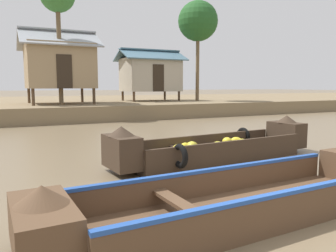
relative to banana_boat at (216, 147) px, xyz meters
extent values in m
plane|color=#726047|center=(-1.39, 5.89, -0.33)|extent=(300.00, 300.00, 0.00)
cube|color=#7F6B4C|center=(-1.39, 19.75, 0.08)|extent=(160.00, 20.00, 0.82)
cube|color=#3D2D21|center=(0.02, -0.01, -0.27)|extent=(4.65, 1.59, 0.12)
cube|color=#3D2D21|center=(-0.03, 0.55, 0.01)|extent=(4.56, 0.47, 0.44)
cube|color=#3D2D21|center=(0.07, -0.57, 0.01)|extent=(4.56, 0.47, 0.44)
cube|color=#3D2D21|center=(2.55, 0.21, 0.13)|extent=(0.61, 1.06, 0.68)
cone|color=#3D2D21|center=(2.55, 0.21, 0.57)|extent=(0.61, 0.61, 0.20)
cube|color=#3D2D21|center=(-2.52, -0.22, 0.13)|extent=(0.61, 1.06, 0.68)
cone|color=#3D2D21|center=(-2.52, -0.22, 0.57)|extent=(0.61, 0.61, 0.20)
cube|color=#3D2D21|center=(-0.95, -0.09, 0.03)|extent=(0.29, 1.10, 0.05)
torus|color=black|center=(1.49, 0.80, 0.05)|extent=(0.16, 0.53, 0.52)
torus|color=black|center=(-1.45, -0.82, 0.05)|extent=(0.16, 0.53, 0.52)
ellipsoid|color=yellow|center=(0.51, 0.24, 0.06)|extent=(0.35, 0.35, 0.23)
ellipsoid|color=yellow|center=(-1.15, 0.11, -0.03)|extent=(0.27, 0.26, 0.19)
ellipsoid|color=yellow|center=(-0.52, 0.28, 0.02)|extent=(0.38, 0.37, 0.23)
ellipsoid|color=gold|center=(1.26, -0.08, 0.04)|extent=(0.34, 0.33, 0.22)
ellipsoid|color=yellow|center=(-0.05, -0.14, 0.06)|extent=(0.32, 0.20, 0.21)
ellipsoid|color=yellow|center=(-0.67, 0.18, 0.00)|extent=(0.31, 0.35, 0.19)
ellipsoid|color=gold|center=(0.89, 0.09, 0.03)|extent=(0.35, 0.35, 0.20)
ellipsoid|color=yellow|center=(-0.77, -0.15, 0.09)|extent=(0.36, 0.38, 0.25)
ellipsoid|color=yellow|center=(-0.80, 0.14, 0.03)|extent=(0.39, 0.33, 0.23)
ellipsoid|color=yellow|center=(0.84, 0.28, 0.03)|extent=(0.37, 0.34, 0.25)
ellipsoid|color=yellow|center=(-1.12, -0.08, 0.05)|extent=(0.34, 0.27, 0.23)
cube|color=brown|center=(-1.68, -3.18, -0.27)|extent=(4.85, 1.64, 0.12)
cube|color=brown|center=(-1.71, -2.49, -0.03)|extent=(4.80, 0.26, 0.37)
cube|color=brown|center=(-1.66, -3.86, -0.03)|extent=(4.80, 0.26, 0.37)
cube|color=#234C9E|center=(-1.71, -2.49, 0.18)|extent=(4.80, 0.28, 0.05)
cube|color=#234C9E|center=(-1.66, -3.86, 0.18)|extent=(4.80, 0.28, 0.05)
cube|color=brown|center=(-4.38, -3.28, 0.04)|extent=(0.65, 1.26, 0.50)
cone|color=brown|center=(-4.38, -3.28, 0.39)|extent=(0.58, 0.58, 0.20)
cube|color=brown|center=(-2.70, -3.21, -0.01)|extent=(0.25, 1.32, 0.05)
cylinder|color=#4C3826|center=(-3.29, 12.03, 0.93)|extent=(0.16, 0.16, 0.89)
cylinder|color=#4C3826|center=(-0.09, 12.03, 0.93)|extent=(0.16, 0.16, 0.89)
cylinder|color=#4C3826|center=(-3.29, 15.19, 0.93)|extent=(0.16, 0.16, 0.89)
cylinder|color=#4C3826|center=(-0.09, 15.19, 0.93)|extent=(0.16, 0.16, 0.89)
cube|color=#9E8460|center=(-1.69, 13.61, 2.63)|extent=(3.60, 3.56, 2.50)
cube|color=#2D2319|center=(-1.69, 11.81, 2.28)|extent=(0.80, 0.04, 1.80)
cube|color=#9399A0|center=(-1.69, 12.72, 4.19)|extent=(4.30, 2.27, 1.13)
cube|color=#9399A0|center=(-1.69, 14.50, 4.19)|extent=(4.30, 2.27, 1.13)
cylinder|color=#4C3826|center=(3.00, 13.90, 0.82)|extent=(0.16, 0.16, 0.66)
cylinder|color=#4C3826|center=(6.35, 13.90, 0.82)|extent=(0.16, 0.16, 0.66)
cylinder|color=#4C3826|center=(3.00, 16.21, 0.82)|extent=(0.16, 0.16, 0.66)
cylinder|color=#4C3826|center=(6.35, 16.21, 0.82)|extent=(0.16, 0.16, 0.66)
cube|color=#B2A893|center=(4.68, 15.06, 2.28)|extent=(3.75, 2.71, 2.27)
cube|color=#2D2319|center=(4.68, 13.68, 2.05)|extent=(0.80, 0.04, 1.80)
cube|color=slate|center=(4.68, 14.38, 3.66)|extent=(4.45, 1.85, 0.83)
cube|color=slate|center=(4.68, 15.73, 3.66)|extent=(4.45, 1.85, 0.83)
cylinder|color=brown|center=(7.52, 13.39, 3.01)|extent=(0.24, 0.24, 5.05)
sphere|color=#235623|center=(7.52, 13.39, 5.93)|extent=(2.72, 2.72, 2.72)
cylinder|color=brown|center=(-1.82, 12.41, 3.23)|extent=(0.24, 0.24, 5.48)
camera|label=1|loc=(-4.68, -6.83, 1.49)|focal=35.78mm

